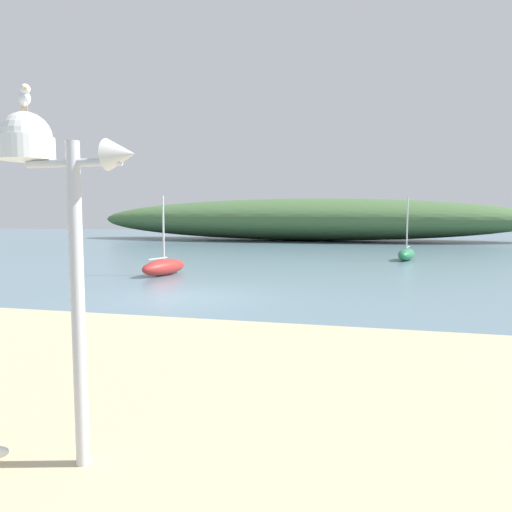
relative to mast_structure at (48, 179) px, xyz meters
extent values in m
plane|color=slate|center=(-2.41, 9.39, -2.79)|extent=(120.00, 120.00, 0.00)
ellipsoid|color=#476B3D|center=(-3.14, 42.37, -0.74)|extent=(43.40, 10.94, 4.12)
cylinder|color=silver|center=(0.26, 0.00, -1.14)|extent=(0.12, 0.12, 2.91)
cylinder|color=silver|center=(0.26, 0.00, 0.13)|extent=(0.92, 0.07, 0.07)
cylinder|color=white|center=(-0.20, 0.00, 0.27)|extent=(0.48, 0.48, 0.20)
sphere|color=white|center=(-0.20, 0.00, 0.37)|extent=(0.44, 0.44, 0.44)
cone|color=silver|center=(0.72, 0.00, 0.19)|extent=(0.26, 0.27, 0.27)
cylinder|color=orange|center=(-0.19, 0.01, 0.61)|extent=(0.01, 0.01, 0.05)
cylinder|color=orange|center=(-0.22, -0.01, 0.61)|extent=(0.01, 0.01, 0.05)
ellipsoid|color=white|center=(-0.20, 0.00, 0.70)|extent=(0.23, 0.23, 0.12)
ellipsoid|color=#9EA0A8|center=(-0.20, 0.00, 0.72)|extent=(0.21, 0.21, 0.04)
sphere|color=white|center=(-0.13, -0.07, 0.76)|extent=(0.09, 0.09, 0.09)
cone|color=gold|center=(-0.09, -0.11, 0.76)|extent=(0.05, 0.05, 0.02)
ellipsoid|color=#287A4C|center=(4.95, 22.96, -2.46)|extent=(1.37, 2.65, 0.66)
cylinder|color=silver|center=(4.95, 22.96, -0.83)|extent=(0.08, 0.08, 3.00)
cylinder|color=silver|center=(5.04, 23.33, -2.08)|extent=(0.34, 1.12, 0.06)
ellipsoid|color=#B72D28|center=(-5.34, 14.00, -2.46)|extent=(1.42, 2.65, 0.67)
cylinder|color=silver|center=(-5.34, 14.00, -0.93)|extent=(0.08, 0.08, 2.80)
cylinder|color=silver|center=(-5.44, 13.64, -2.08)|extent=(0.35, 1.11, 0.06)
camera|label=1|loc=(2.74, -3.58, -0.32)|focal=32.43mm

